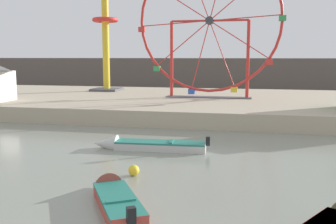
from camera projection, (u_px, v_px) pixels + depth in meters
quay_promenade at (203, 103)px, 34.38m from camera, size 110.00×19.27×1.13m
distant_town_skyline at (223, 73)px, 56.59m from camera, size 140.00×3.00×4.40m
motorboat_faded_red at (114, 196)px, 12.57m from camera, size 3.00×4.07×1.05m
motorboat_pale_grey at (143, 145)px, 19.78m from camera, size 6.03×1.31×1.04m
ferris_wheel_red_frame at (210, 23)px, 32.92m from camera, size 12.43×1.20×12.61m
drop_tower_yellow_tower at (106, 34)px, 39.90m from camera, size 2.80×2.80×12.99m
mooring_buoy_orange at (134, 170)px, 15.43m from camera, size 0.44×0.44×0.44m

